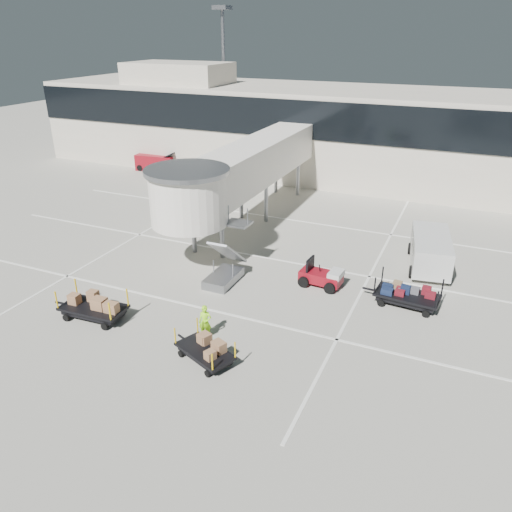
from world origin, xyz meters
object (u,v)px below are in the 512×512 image
(baggage_tug, at_px, (322,277))
(ground_worker, at_px, (205,322))
(box_cart_near, at_px, (204,351))
(minivan, at_px, (430,248))
(belt_loader, at_px, (157,163))
(box_cart_far, at_px, (95,307))
(suitcase_cart, at_px, (407,296))

(baggage_tug, height_order, ground_worker, ground_worker)
(box_cart_near, distance_m, minivan, 15.75)
(ground_worker, distance_m, belt_loader, 30.82)
(minivan, relative_size, belt_loader, 1.24)
(box_cart_far, bearing_deg, ground_worker, 3.29)
(suitcase_cart, relative_size, ground_worker, 2.42)
(baggage_tug, bearing_deg, suitcase_cart, 0.76)
(box_cart_far, xyz_separation_m, minivan, (14.35, 12.76, 0.60))
(minivan, xyz_separation_m, belt_loader, (-27.58, 12.12, -0.39))
(baggage_tug, height_order, box_cart_near, baggage_tug)
(box_cart_far, bearing_deg, box_cart_near, -11.14)
(suitcase_cart, relative_size, belt_loader, 0.91)
(baggage_tug, relative_size, belt_loader, 0.55)
(suitcase_cart, bearing_deg, box_cart_near, -126.41)
(box_cart_far, bearing_deg, suitcase_cart, 25.04)
(suitcase_cart, distance_m, box_cart_far, 15.70)
(ground_worker, bearing_deg, minivan, 39.95)
(box_cart_near, xyz_separation_m, minivan, (7.75, 13.69, 0.68))
(suitcase_cart, distance_m, belt_loader, 32.22)
(ground_worker, distance_m, minivan, 14.82)
(baggage_tug, height_order, minivan, minivan)
(box_cart_near, relative_size, belt_loader, 0.76)
(suitcase_cart, distance_m, box_cart_near, 11.05)
(box_cart_near, xyz_separation_m, box_cart_far, (-6.59, 0.93, 0.09))
(box_cart_far, bearing_deg, minivan, 38.53)
(minivan, distance_m, belt_loader, 30.13)
(box_cart_far, xyz_separation_m, ground_worker, (5.80, 0.65, 0.25))
(baggage_tug, xyz_separation_m, belt_loader, (-22.45, 17.16, 0.23))
(box_cart_near, relative_size, ground_worker, 2.01)
(baggage_tug, relative_size, box_cart_near, 0.73)
(ground_worker, relative_size, belt_loader, 0.38)
(box_cart_far, bearing_deg, belt_loader, 114.87)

